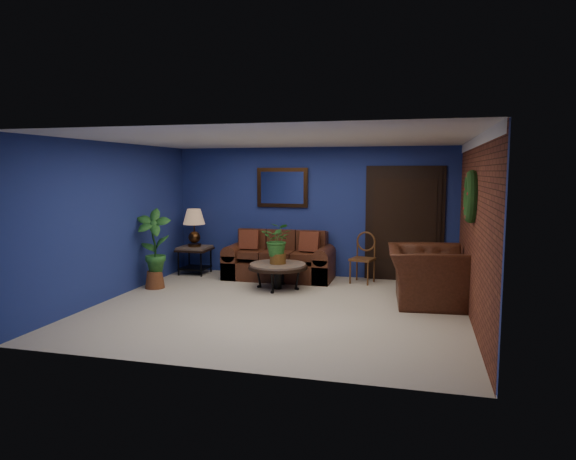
% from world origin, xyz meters
% --- Properties ---
extents(floor, '(5.50, 5.50, 0.00)m').
position_xyz_m(floor, '(0.00, 0.00, 0.00)').
color(floor, beige).
rests_on(floor, ground).
extents(wall_back, '(5.50, 0.04, 2.50)m').
position_xyz_m(wall_back, '(0.00, 2.50, 1.25)').
color(wall_back, navy).
rests_on(wall_back, ground).
extents(wall_left, '(0.04, 5.00, 2.50)m').
position_xyz_m(wall_left, '(-2.75, 0.00, 1.25)').
color(wall_left, navy).
rests_on(wall_left, ground).
extents(wall_right_brick, '(0.04, 5.00, 2.50)m').
position_xyz_m(wall_right_brick, '(2.75, 0.00, 1.25)').
color(wall_right_brick, brown).
rests_on(wall_right_brick, ground).
extents(ceiling, '(5.50, 5.00, 0.02)m').
position_xyz_m(ceiling, '(0.00, 0.00, 2.50)').
color(ceiling, silver).
rests_on(ceiling, wall_back).
extents(crown_molding, '(0.03, 5.00, 0.14)m').
position_xyz_m(crown_molding, '(2.72, 0.00, 2.43)').
color(crown_molding, white).
rests_on(crown_molding, wall_right_brick).
extents(wall_mirror, '(1.02, 0.06, 0.77)m').
position_xyz_m(wall_mirror, '(-0.60, 2.46, 1.72)').
color(wall_mirror, '#3D2410').
rests_on(wall_mirror, wall_back).
extents(closet_door, '(1.44, 0.06, 2.18)m').
position_xyz_m(closet_door, '(1.75, 2.47, 1.05)').
color(closet_door, black).
rests_on(closet_door, wall_back).
extents(wreath, '(0.16, 0.72, 0.72)m').
position_xyz_m(wreath, '(2.69, 0.05, 1.70)').
color(wreath, black).
rests_on(wreath, wall_right_brick).
extents(sofa, '(2.04, 0.88, 0.92)m').
position_xyz_m(sofa, '(-0.54, 2.08, 0.30)').
color(sofa, '#4C2415').
rests_on(sofa, ground).
extents(coffee_table, '(1.03, 1.03, 0.44)m').
position_xyz_m(coffee_table, '(-0.34, 1.20, 0.39)').
color(coffee_table, '#494440').
rests_on(coffee_table, ground).
extents(end_table, '(0.61, 0.61, 0.55)m').
position_xyz_m(end_table, '(-2.30, 2.05, 0.42)').
color(end_table, '#494440').
rests_on(end_table, ground).
extents(table_lamp, '(0.43, 0.43, 0.72)m').
position_xyz_m(table_lamp, '(-2.30, 2.05, 1.02)').
color(table_lamp, '#3D2410').
rests_on(table_lamp, end_table).
extents(side_chair, '(0.48, 0.48, 0.93)m').
position_xyz_m(side_chair, '(1.05, 2.12, 0.53)').
color(side_chair, brown).
rests_on(side_chair, ground).
extents(armchair, '(1.27, 1.42, 0.87)m').
position_xyz_m(armchair, '(2.15, 0.84, 0.43)').
color(armchair, '#4C2415').
rests_on(armchair, ground).
extents(coffee_plant, '(0.54, 0.47, 0.72)m').
position_xyz_m(coffee_plant, '(-0.34, 1.20, 0.84)').
color(coffee_plant, brown).
rests_on(coffee_plant, coffee_table).
extents(floor_plant, '(0.42, 0.38, 0.78)m').
position_xyz_m(floor_plant, '(2.35, 0.45, 0.40)').
color(floor_plant, brown).
rests_on(floor_plant, ground).
extents(tall_plant, '(0.68, 0.53, 1.39)m').
position_xyz_m(tall_plant, '(-2.45, 0.72, 0.75)').
color(tall_plant, brown).
rests_on(tall_plant, ground).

